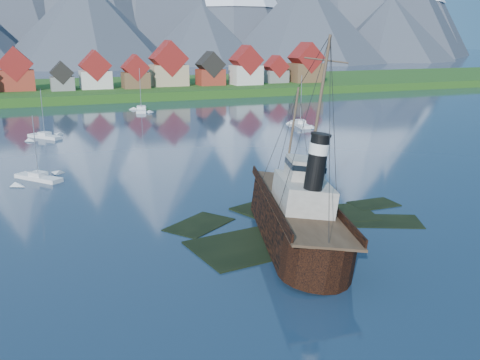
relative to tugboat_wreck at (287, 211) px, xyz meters
name	(u,v)px	position (x,y,z in m)	size (l,w,h in m)	color
ground	(290,232)	(1.04, 1.17, -2.91)	(1400.00, 1400.00, 0.00)	#16293F
shoal	(295,226)	(2.82, 3.32, -3.26)	(31.71, 21.24, 1.14)	black
shore_bank	(97,92)	(1.04, 171.17, -2.91)	(600.00, 80.00, 3.20)	#214614
seawall	(111,103)	(1.04, 133.17, -2.91)	(600.00, 2.50, 2.00)	#3F3D38
town	(3,74)	(-32.08, 153.35, 6.07)	(250.96, 16.69, 17.30)	maroon
tugboat_wreck	(287,211)	(0.00, 0.00, 0.00)	(6.78, 29.22, 23.15)	black
sailboat_a	(39,178)	(-24.98, 36.21, -2.68)	(7.07, 8.06, 10.51)	silver
sailboat_c	(45,137)	(-22.55, 73.37, -2.66)	(7.09, 8.07, 11.12)	silver
sailboat_d	(300,125)	(37.38, 66.97, -2.62)	(4.12, 9.80, 12.99)	silver
sailboat_e	(141,110)	(6.17, 109.05, -2.63)	(5.17, 11.70, 13.17)	silver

